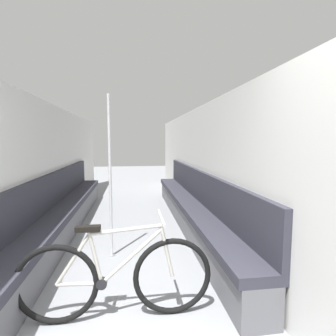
# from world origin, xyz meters

# --- Properties ---
(wall_left) EXTENTS (0.10, 10.03, 2.14)m
(wall_left) POSITION_xyz_m (-1.31, 3.41, 1.07)
(wall_left) COLOR silver
(wall_left) RESTS_ON ground
(wall_right) EXTENTS (0.10, 10.03, 2.14)m
(wall_right) POSITION_xyz_m (1.31, 3.41, 1.07)
(wall_right) COLOR silver
(wall_right) RESTS_ON ground
(bench_seat_row_left) EXTENTS (0.42, 5.30, 1.01)m
(bench_seat_row_left) POSITION_xyz_m (-1.08, 3.53, 0.34)
(bench_seat_row_left) COLOR #5B5B60
(bench_seat_row_left) RESTS_ON ground
(bench_seat_row_right) EXTENTS (0.42, 5.30, 1.01)m
(bench_seat_row_right) POSITION_xyz_m (1.08, 3.53, 0.34)
(bench_seat_row_right) COLOR #5B5B60
(bench_seat_row_right) RESTS_ON ground
(bicycle) EXTENTS (1.66, 0.46, 0.89)m
(bicycle) POSITION_xyz_m (-0.10, 1.24, 0.37)
(bicycle) COLOR black
(bicycle) RESTS_ON ground
(grab_pole_near) EXTENTS (0.08, 0.08, 2.12)m
(grab_pole_near) POSITION_xyz_m (-0.23, 2.52, 1.03)
(grab_pole_near) COLOR gray
(grab_pole_near) RESTS_ON ground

